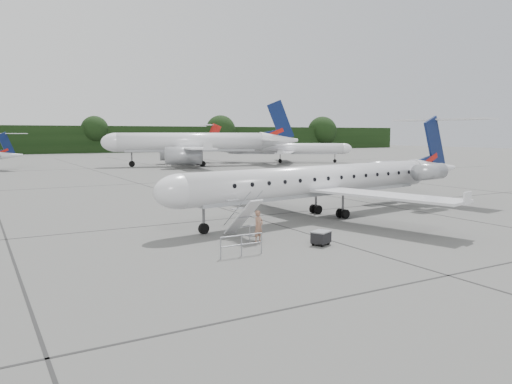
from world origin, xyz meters
TOP-DOWN VIEW (x-y plane):
  - ground at (0.00, 0.00)m, footprint 320.00×320.00m
  - treeline at (0.00, 130.00)m, footprint 260.00×4.00m
  - main_regional_jet at (0.37, 3.74)m, footprint 30.51×23.94m
  - airstair at (-7.47, 0.26)m, footprint 1.21×2.59m
  - passenger at (-7.26, -1.12)m, footprint 0.73×0.60m
  - safety_railing at (-9.46, -3.32)m, footprint 2.20×0.11m
  - baggage_cart at (-4.77, -3.29)m, footprint 1.15×1.06m
  - bg_narrowbody at (13.66, 59.01)m, footprint 37.66×31.25m
  - bg_regional_right at (34.00, 59.56)m, footprint 35.83×33.29m

SIDE VIEW (x-z plane):
  - ground at x=0.00m, z-range 0.00..0.00m
  - baggage_cart at x=-4.77m, z-range 0.00..0.80m
  - safety_railing at x=-9.46m, z-range 0.00..1.00m
  - passenger at x=-7.26m, z-range 0.00..1.72m
  - airstair at x=-7.47m, z-range 0.00..2.24m
  - main_regional_jet at x=0.37m, z-range 0.00..7.14m
  - bg_regional_right at x=34.00m, z-range 0.00..7.64m
  - treeline at x=0.00m, z-range 0.00..8.00m
  - bg_narrowbody at x=13.66m, z-range 0.00..11.71m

